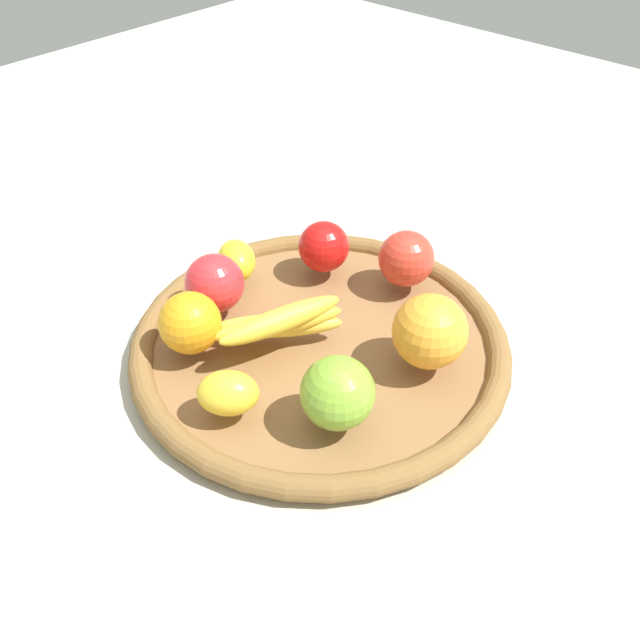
% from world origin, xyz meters
% --- Properties ---
extents(ground_plane, '(2.40, 2.40, 0.00)m').
position_xyz_m(ground_plane, '(0.00, 0.00, 0.00)').
color(ground_plane, '#B8B5A3').
rests_on(ground_plane, ground).
extents(basket, '(0.45, 0.45, 0.03)m').
position_xyz_m(basket, '(0.00, 0.00, 0.02)').
color(basket, brown).
rests_on(basket, ground_plane).
extents(banana_bunch, '(0.15, 0.13, 0.05)m').
position_xyz_m(banana_bunch, '(0.04, -0.03, 0.06)').
color(banana_bunch, yellow).
rests_on(banana_bunch, basket).
extents(apple_3, '(0.09, 0.09, 0.07)m').
position_xyz_m(apple_3, '(-0.10, -0.09, 0.07)').
color(apple_3, red).
rests_on(apple_3, basket).
extents(orange_0, '(0.09, 0.09, 0.08)m').
position_xyz_m(orange_0, '(-0.05, 0.12, 0.07)').
color(orange_0, orange).
rests_on(orange_0, basket).
extents(apple_2, '(0.10, 0.10, 0.07)m').
position_xyz_m(apple_2, '(0.05, -0.13, 0.07)').
color(apple_2, red).
rests_on(apple_2, basket).
extents(apple_0, '(0.11, 0.11, 0.08)m').
position_xyz_m(apple_0, '(0.09, 0.10, 0.07)').
color(apple_0, '#7AAB30').
rests_on(apple_0, basket).
extents(lemon_1, '(0.08, 0.08, 0.05)m').
position_xyz_m(lemon_1, '(-0.01, -0.16, 0.06)').
color(lemon_1, yellow).
rests_on(lemon_1, basket).
extents(lemon_0, '(0.08, 0.08, 0.05)m').
position_xyz_m(lemon_0, '(0.15, 0.01, 0.06)').
color(lemon_0, yellow).
rests_on(lemon_0, basket).
extents(orange_1, '(0.09, 0.09, 0.07)m').
position_xyz_m(orange_1, '(0.12, -0.09, 0.07)').
color(orange_1, orange).
rests_on(orange_1, basket).
extents(apple_1, '(0.10, 0.10, 0.07)m').
position_xyz_m(apple_1, '(-0.15, 0.01, 0.07)').
color(apple_1, red).
rests_on(apple_1, basket).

